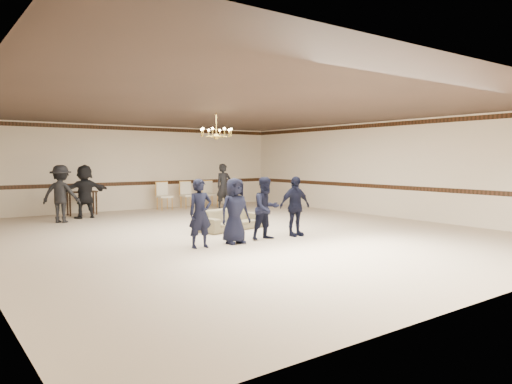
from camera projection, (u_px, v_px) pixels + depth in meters
room at (236, 172)px, 12.32m from camera, size 12.01×14.01×3.21m
chair_rail at (135, 183)px, 18.00m from camera, size 12.00×0.02×0.14m
crown_molding at (134, 129)px, 17.85m from camera, size 12.00×0.02×0.14m
chandelier at (216, 125)px, 13.04m from camera, size 0.94×0.94×0.89m
boy_a at (200, 213)px, 10.22m from camera, size 0.57×0.39×1.50m
boy_b at (235, 211)px, 10.75m from camera, size 0.75×0.51×1.50m
boy_c at (266, 208)px, 11.28m from camera, size 0.74×0.58×1.50m
boy_d at (295, 206)px, 11.80m from camera, size 0.91×0.43×1.50m
settee at (231, 219)px, 12.88m from camera, size 2.06×1.16×0.57m
adult_left at (61, 194)px, 14.28m from camera, size 1.30×1.19×1.75m
adult_mid at (85, 191)px, 15.37m from camera, size 1.66×0.62×1.75m
adult_right at (224, 187)px, 18.04m from camera, size 0.64×0.42×1.75m
banquet_chair_left at (165, 196)px, 17.86m from camera, size 0.51×0.51×1.04m
banquet_chair_mid at (188, 195)px, 18.44m from camera, size 0.51×0.51×1.04m
banquet_chair_right at (210, 194)px, 19.03m from camera, size 0.54×0.54×1.04m
console_table at (82, 203)px, 16.27m from camera, size 0.99×0.42×0.83m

